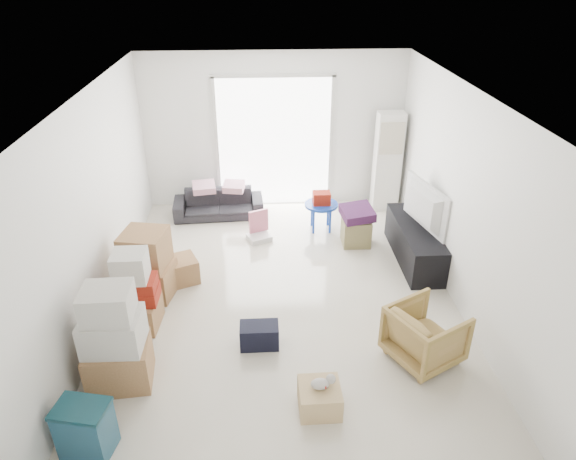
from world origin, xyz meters
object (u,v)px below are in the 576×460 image
(ottoman, at_px, (356,231))
(wood_crate, at_px, (320,398))
(tv_console, at_px, (414,243))
(kids_table, at_px, (321,203))
(television, at_px, (417,222))
(ac_tower, at_px, (387,162))
(sofa, at_px, (218,200))
(armchair, at_px, (426,332))
(storage_bins, at_px, (85,429))

(ottoman, bearing_deg, wood_crate, -105.92)
(tv_console, bearing_deg, kids_table, 141.33)
(television, bearing_deg, ac_tower, -11.78)
(kids_table, bearing_deg, sofa, 160.39)
(television, bearing_deg, armchair, 153.94)
(tv_console, relative_size, television, 1.45)
(television, distance_m, kids_table, 1.64)
(ac_tower, relative_size, ottoman, 4.10)
(ottoman, bearing_deg, ac_tower, 59.95)
(sofa, bearing_deg, tv_console, -31.72)
(kids_table, bearing_deg, ottoman, -45.17)
(armchair, relative_size, storage_bins, 1.34)
(armchair, relative_size, wood_crate, 1.76)
(sofa, height_order, kids_table, kids_table)
(armchair, distance_m, wood_crate, 1.43)
(television, xyz_separation_m, ottoman, (-0.78, 0.52, -0.41))
(armchair, bearing_deg, television, -41.22)
(ottoman, bearing_deg, tv_console, -33.80)
(ac_tower, xyz_separation_m, kids_table, (-1.23, -0.76, -0.39))
(television, relative_size, armchair, 1.56)
(armchair, height_order, storage_bins, armchair)
(sofa, bearing_deg, television, -31.72)
(armchair, distance_m, storage_bins, 3.57)
(wood_crate, bearing_deg, television, 58.30)
(sofa, distance_m, kids_table, 1.84)
(tv_console, bearing_deg, armchair, -102.68)
(ottoman, distance_m, wood_crate, 3.45)
(tv_console, height_order, kids_table, kids_table)
(ottoman, height_order, wood_crate, ottoman)
(ac_tower, distance_m, television, 1.80)
(tv_console, distance_m, armchair, 2.19)
(ottoman, relative_size, wood_crate, 1.03)
(television, bearing_deg, wood_crate, 134.92)
(tv_console, bearing_deg, storage_bins, -140.93)
(television, distance_m, armchair, 2.20)
(tv_console, relative_size, wood_crate, 3.96)
(sofa, xyz_separation_m, wood_crate, (1.27, -4.43, -0.16))
(television, height_order, armchair, armchair)
(tv_console, height_order, armchair, armchair)
(storage_bins, bearing_deg, sofa, 79.37)
(television, relative_size, storage_bins, 2.08)
(ac_tower, bearing_deg, armchair, -96.26)
(tv_console, relative_size, armchair, 2.25)
(tv_console, xyz_separation_m, wood_crate, (-1.73, -2.80, -0.14))
(ottoman, distance_m, kids_table, 0.75)
(tv_console, bearing_deg, wood_crate, -121.70)
(kids_table, bearing_deg, armchair, -75.80)
(tv_console, height_order, wood_crate, tv_console)
(tv_console, bearing_deg, ac_tower, 91.60)
(ottoman, bearing_deg, storage_bins, -130.22)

